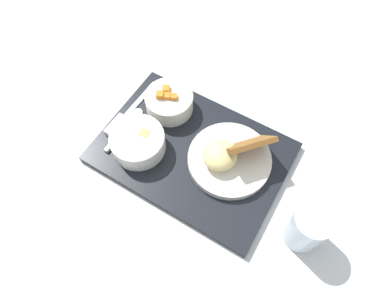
% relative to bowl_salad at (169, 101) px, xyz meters
% --- Properties ---
extents(ground_plane, '(4.00, 4.00, 0.00)m').
position_rel_bowl_salad_xyz_m(ground_plane, '(0.10, -0.08, -0.05)').
color(ground_plane, silver).
extents(serving_tray, '(0.43, 0.32, 0.02)m').
position_rel_bowl_salad_xyz_m(serving_tray, '(0.10, -0.08, -0.04)').
color(serving_tray, black).
rests_on(serving_tray, ground_plane).
extents(bowl_salad, '(0.11, 0.11, 0.06)m').
position_rel_bowl_salad_xyz_m(bowl_salad, '(0.00, 0.00, 0.00)').
color(bowl_salad, silver).
rests_on(bowl_salad, serving_tray).
extents(bowl_soup, '(0.12, 0.12, 0.05)m').
position_rel_bowl_salad_xyz_m(bowl_soup, '(-0.01, -0.13, 0.00)').
color(bowl_soup, silver).
rests_on(bowl_soup, serving_tray).
extents(plate_main, '(0.18, 0.19, 0.09)m').
position_rel_bowl_salad_xyz_m(plate_main, '(0.19, -0.06, -0.01)').
color(plate_main, silver).
rests_on(plate_main, serving_tray).
extents(knife, '(0.03, 0.19, 0.02)m').
position_rel_bowl_salad_xyz_m(knife, '(-0.08, -0.09, -0.02)').
color(knife, silver).
rests_on(knife, serving_tray).
extents(spoon, '(0.03, 0.14, 0.01)m').
position_rel_bowl_salad_xyz_m(spoon, '(-0.06, -0.09, -0.02)').
color(spoon, silver).
rests_on(spoon, serving_tray).
extents(glass_water, '(0.08, 0.08, 0.11)m').
position_rel_bowl_salad_xyz_m(glass_water, '(0.38, -0.14, 0.00)').
color(glass_water, silver).
rests_on(glass_water, ground_plane).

